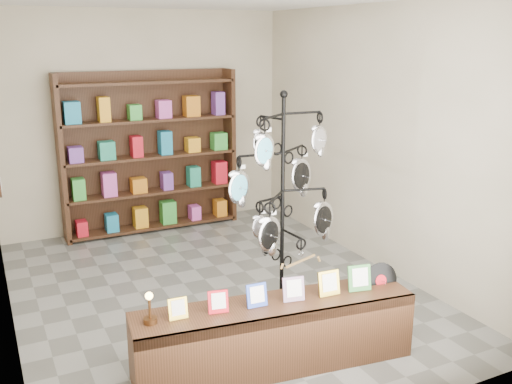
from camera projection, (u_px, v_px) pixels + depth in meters
ground at (215, 290)px, 6.13m from camera, size 5.00×5.00×0.00m
room_envelope at (212, 118)px, 5.65m from camera, size 5.00×5.00×5.00m
display_tree at (283, 191)px, 5.24m from camera, size 1.14×1.12×2.18m
front_shelf at (275, 335)px, 4.64m from camera, size 2.35×0.76×0.82m
back_shelving at (150, 157)px, 7.85m from camera, size 2.42×0.36×2.20m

